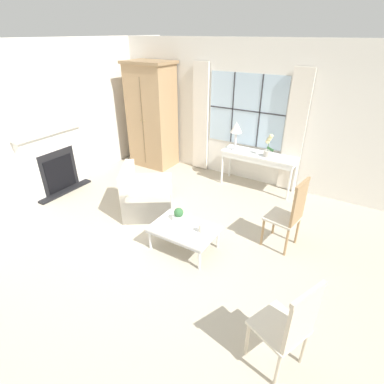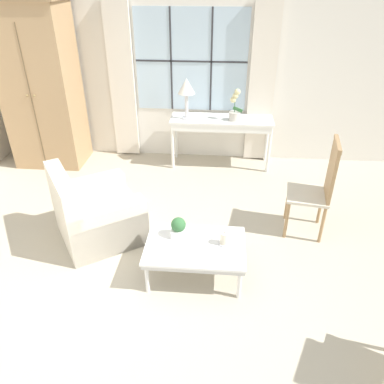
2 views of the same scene
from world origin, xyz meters
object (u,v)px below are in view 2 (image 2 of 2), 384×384
at_px(armoire, 41,86).
at_px(table_lamp, 186,88).
at_px(console_table, 221,124).
at_px(pillar_candle, 224,239).
at_px(armchair_upholstered, 96,215).
at_px(potted_plant_small, 178,227).
at_px(coffee_table, 195,248).
at_px(side_chair_wooden, 320,184).
at_px(potted_orchid, 235,108).

bearing_deg(armoire, table_lamp, 1.07).
relative_size(console_table, pillar_candle, 10.58).
relative_size(armchair_upholstered, potted_plant_small, 5.65).
relative_size(table_lamp, coffee_table, 0.61).
bearing_deg(coffee_table, pillar_candle, 7.62).
xyz_separation_m(side_chair_wooden, potted_plant_small, (-1.46, -0.70, -0.15)).
bearing_deg(pillar_candle, armoire, 138.85).
xyz_separation_m(potted_orchid, pillar_candle, (-0.10, -2.38, -0.48)).
height_order(table_lamp, potted_orchid, table_lamp).
height_order(armoire, coffee_table, armoire).
bearing_deg(potted_orchid, armoire, -179.19).
xyz_separation_m(potted_plant_small, pillar_candle, (0.45, -0.09, -0.04)).
bearing_deg(console_table, table_lamp, -173.89).
bearing_deg(table_lamp, pillar_candle, -76.07).
height_order(armoire, armchair_upholstered, armoire).
height_order(armchair_upholstered, potted_plant_small, armchair_upholstered).
relative_size(armoire, coffee_table, 2.47).
distance_m(console_table, potted_plant_small, 2.38).
relative_size(console_table, armchair_upholstered, 1.28).
bearing_deg(potted_plant_small, side_chair_wooden, 25.74).
distance_m(armoire, potted_plant_small, 3.25).
xyz_separation_m(armoire, potted_orchid, (2.77, 0.04, -0.26)).
bearing_deg(coffee_table, potted_orchid, 81.31).
bearing_deg(potted_plant_small, armoire, 134.73).
distance_m(armoire, side_chair_wooden, 4.04).
distance_m(armoire, table_lamp, 2.09).
height_order(table_lamp, side_chair_wooden, table_lamp).
distance_m(table_lamp, potted_orchid, 0.74).
bearing_deg(potted_plant_small, table_lamp, 93.60).
relative_size(console_table, potted_plant_small, 7.22).
bearing_deg(potted_plant_small, potted_orchid, 76.67).
relative_size(potted_orchid, potted_plant_small, 2.18).
bearing_deg(side_chair_wooden, potted_orchid, 119.96).
bearing_deg(armchair_upholstered, pillar_candle, -19.01).
relative_size(side_chair_wooden, pillar_candle, 7.98).
bearing_deg(armoire, potted_orchid, 0.81).
height_order(potted_orchid, pillar_candle, potted_orchid).
bearing_deg(table_lamp, side_chair_wooden, -44.74).
bearing_deg(side_chair_wooden, coffee_table, -147.22).
bearing_deg(pillar_candle, console_table, 91.89).
relative_size(armoire, potted_plant_small, 11.32).
relative_size(console_table, coffee_table, 1.57).
bearing_deg(table_lamp, console_table, 6.11).
distance_m(table_lamp, armchair_upholstered, 2.25).
bearing_deg(coffee_table, potted_plant_small, 144.50).
distance_m(console_table, side_chair_wooden, 1.97).
height_order(armchair_upholstered, pillar_candle, armchair_upholstered).
xyz_separation_m(potted_orchid, potted_plant_small, (-0.54, -2.29, -0.44)).
bearing_deg(table_lamp, potted_plant_small, -86.40).
relative_size(coffee_table, potted_plant_small, 4.59).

